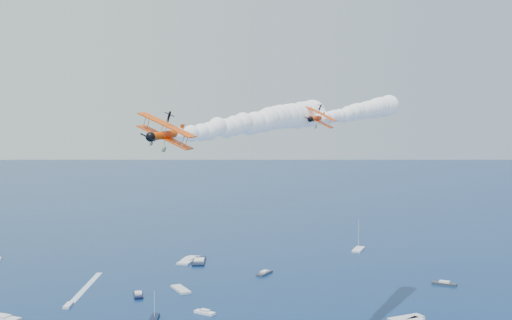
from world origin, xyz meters
name	(u,v)px	position (x,y,z in m)	size (l,w,h in m)	color
biplane_lead	(316,118)	(21.32, 33.73, 54.04)	(7.33, 8.22, 4.95)	#FF4605
biplane_trail	(166,135)	(-15.80, 5.40, 51.06)	(8.06, 9.04, 5.44)	#FF4B05
smoke_trail_lead	(360,111)	(42.27, 51.86, 56.13)	(43.06, 38.05, 9.89)	white
smoke_trail_trail	(259,122)	(4.98, 23.72, 53.15)	(42.76, 38.39, 9.89)	white
spectator_boats	(155,289)	(3.37, 112.48, 0.35)	(232.69, 176.53, 0.70)	black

